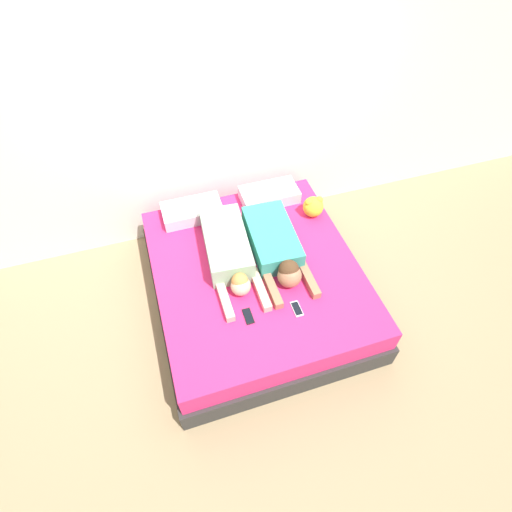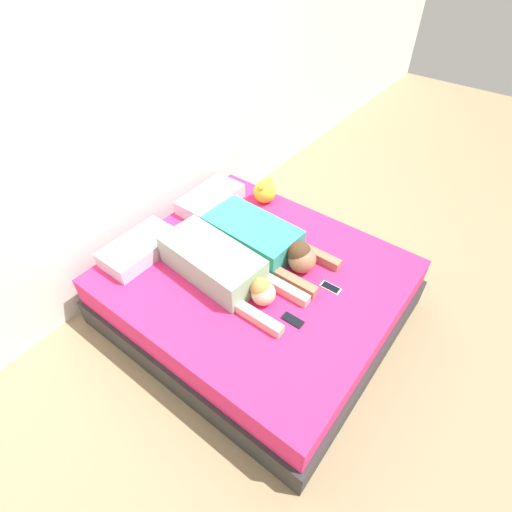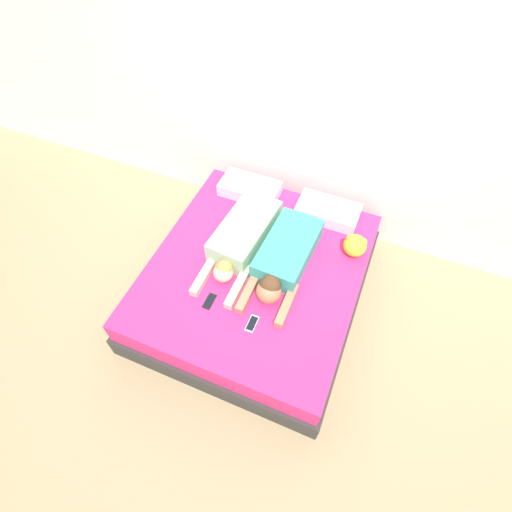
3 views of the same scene
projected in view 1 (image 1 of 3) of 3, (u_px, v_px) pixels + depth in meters
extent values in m
plane|color=#9E8460|center=(256.00, 297.00, 3.93)|extent=(12.00, 12.00, 0.00)
cube|color=white|center=(217.00, 116.00, 3.65)|extent=(12.00, 0.06, 2.60)
cube|color=#2D2D2D|center=(256.00, 290.00, 3.84)|extent=(1.84, 2.05, 0.25)
cube|color=#E5286B|center=(256.00, 275.00, 3.65)|extent=(1.78, 1.99, 0.24)
cube|color=silver|center=(192.00, 211.00, 3.93)|extent=(0.58, 0.31, 0.13)
cube|color=silver|center=(269.00, 195.00, 4.08)|extent=(0.58, 0.31, 0.13)
cube|color=#8CBF99|center=(226.00, 244.00, 3.58)|extent=(0.43, 0.79, 0.23)
sphere|color=beige|center=(241.00, 286.00, 3.32)|extent=(0.17, 0.17, 0.17)
sphere|color=#D18C47|center=(240.00, 281.00, 3.30)|extent=(0.15, 0.15, 0.15)
cube|color=beige|center=(224.00, 299.00, 3.30)|extent=(0.07, 0.42, 0.07)
cube|color=beige|center=(260.00, 289.00, 3.36)|extent=(0.07, 0.42, 0.07)
cube|color=teal|center=(272.00, 238.00, 3.65)|extent=(0.43, 0.75, 0.20)
sphere|color=#A37051|center=(290.00, 276.00, 3.37)|extent=(0.21, 0.21, 0.21)
sphere|color=#4C331E|center=(289.00, 270.00, 3.35)|extent=(0.18, 0.18, 0.18)
cube|color=#A37051|center=(272.00, 288.00, 3.37)|extent=(0.07, 0.40, 0.07)
cube|color=#A37051|center=(308.00, 278.00, 3.43)|extent=(0.07, 0.40, 0.07)
cube|color=black|center=(248.00, 316.00, 3.23)|extent=(0.07, 0.15, 0.01)
cube|color=black|center=(248.00, 316.00, 3.22)|extent=(0.06, 0.13, 0.00)
cube|color=silver|center=(297.00, 309.00, 3.27)|extent=(0.07, 0.15, 0.01)
cube|color=black|center=(297.00, 308.00, 3.27)|extent=(0.06, 0.13, 0.00)
sphere|color=yellow|center=(313.00, 207.00, 3.91)|extent=(0.20, 0.20, 0.20)
sphere|color=yellow|center=(309.00, 202.00, 3.84)|extent=(0.07, 0.07, 0.07)
sphere|color=yellow|center=(319.00, 200.00, 3.87)|extent=(0.07, 0.07, 0.07)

